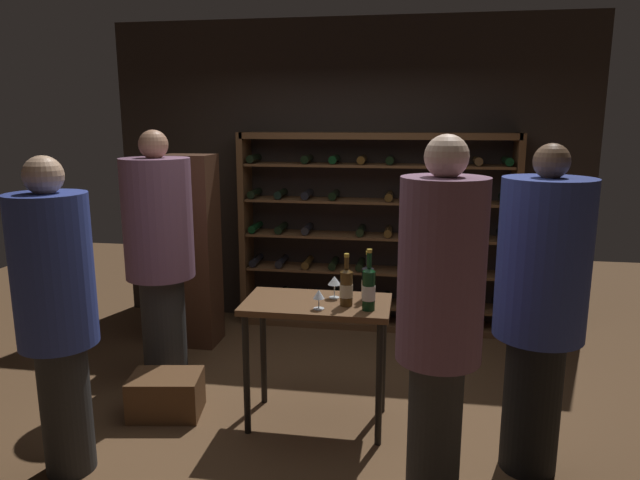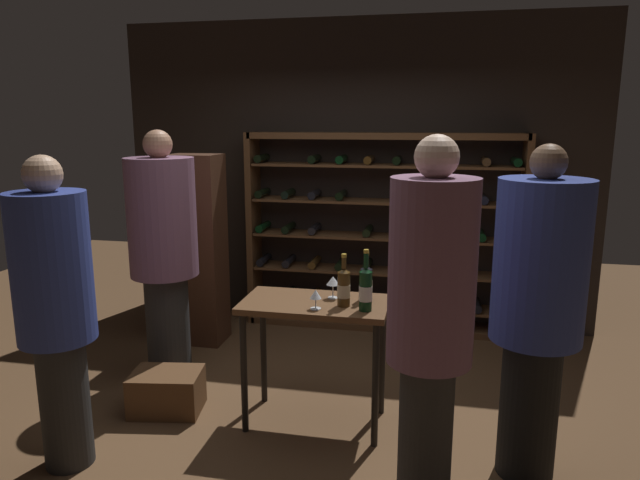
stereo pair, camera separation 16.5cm
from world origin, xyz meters
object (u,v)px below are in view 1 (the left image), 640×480
Objects in this scene: person_bystander_red_print at (159,247)px; wine_bottle_amber_reserve at (368,282)px; tasting_table at (317,319)px; wine_bottle_green_slim at (369,288)px; person_host_in_suit at (56,305)px; display_cabinet at (192,251)px; person_bystander_dark_jacket at (440,313)px; wine_glass_stemmed_left at (334,281)px; wine_bottle_gold_foil at (346,287)px; wine_crate at (166,395)px; person_guest_plum_blouse at (540,298)px; wine_rack at (374,234)px; wine_glass_stemmed_center at (319,295)px.

wine_bottle_amber_reserve is (1.62, -0.38, -0.09)m from person_bystander_red_print.
tasting_table is 0.45m from wine_bottle_green_slim.
display_cabinet is at bearing -62.79° from person_host_in_suit.
wine_bottle_green_slim reaches higher than tasting_table.
person_bystander_dark_jacket is 1.13× the size of display_cabinet.
wine_bottle_green_slim reaches higher than wine_glass_stemmed_left.
wine_bottle_amber_reserve is at bearing 50.49° from wine_bottle_gold_foil.
wine_bottle_green_slim is (1.70, -1.35, 0.13)m from display_cabinet.
person_guest_plum_blouse is at bearing -5.88° from wine_crate.
wine_bottle_amber_reserve is at bearing 96.03° from wine_bottle_green_slim.
tasting_table is 0.50× the size of person_guest_plum_blouse.
person_host_in_suit is at bearing -120.54° from wine_rack.
wine_crate is 1.62m from wine_bottle_amber_reserve.
wine_rack is 1.82m from wine_glass_stemmed_left.
wine_bottle_gold_foil is (1.25, 0.01, 0.84)m from wine_crate.
wine_rack reaches higher than wine_bottle_gold_foil.
wine_bottle_gold_foil reaches higher than wine_crate.
person_bystander_dark_jacket reaches higher than wine_bottle_green_slim.
wine_glass_stemmed_left is at bearing 7.89° from wine_crate.
wine_crate is (-2.37, 0.24, -0.90)m from person_guest_plum_blouse.
tasting_table is at bearing -42.50° from display_cabinet.
tasting_table is 0.55× the size of display_cabinet.
person_bystander_red_print is 6.00× the size of wine_bottle_amber_reserve.
person_bystander_dark_jacket is at bearing 138.15° from person_guest_plum_blouse.
wine_rack reaches higher than person_guest_plum_blouse.
wine_glass_stemmed_center is (-1.28, 0.16, -0.10)m from person_guest_plum_blouse.
wine_bottle_amber_reserve is 0.38m from wine_glass_stemmed_center.
wine_crate is at bearing -173.18° from wine_bottle_amber_reserve.
person_guest_plum_blouse is at bearing -9.14° from person_bystander_red_print.
wine_glass_stemmed_center is at bearing -105.03° from wine_glass_stemmed_left.
tasting_table is 2.80× the size of wine_bottle_gold_foil.
tasting_table is at bearing 161.55° from wine_bottle_green_slim.
wine_rack is 2.10m from person_bystander_red_print.
person_bystander_dark_jacket is at bearing -53.24° from wine_glass_stemmed_left.
person_bystander_dark_jacket is at bearing -45.86° from tasting_table.
wine_crate is at bearing -176.38° from tasting_table.
wine_crate is 3.21× the size of wine_glass_stemmed_left.
person_bystander_red_print is at bearing 160.16° from wine_bottle_green_slim.
wine_glass_stemmed_left reaches higher than wine_glass_stemmed_center.
wine_glass_stemmed_center is (-0.29, -0.25, -0.03)m from wine_bottle_amber_reserve.
wine_rack is 2.73m from person_bystander_dark_jacket.
wine_glass_stemmed_center is at bearing -44.99° from display_cabinet.
person_guest_plum_blouse is 0.97× the size of person_bystander_dark_jacket.
person_bystander_dark_jacket reaches higher than wine_glass_stemmed_left.
person_guest_plum_blouse is 5.59× the size of wine_bottle_gold_foil.
person_bystander_red_print is 1.06× the size of person_host_in_suit.
person_host_in_suit is at bearing -149.22° from wine_glass_stemmed_left.
wine_bottle_green_slim is (1.40, -0.05, 0.85)m from wine_crate.
person_host_in_suit is at bearing -155.15° from wine_bottle_gold_foil.
wine_rack reaches higher than wine_bottle_amber_reserve.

